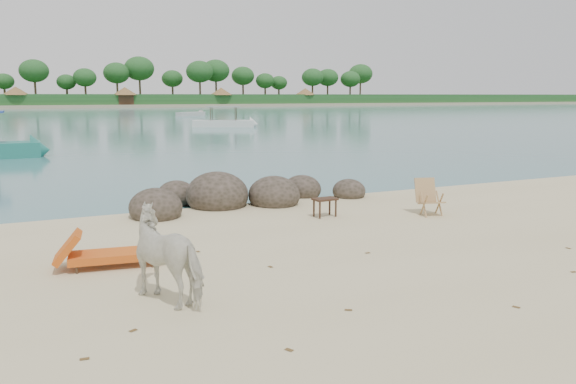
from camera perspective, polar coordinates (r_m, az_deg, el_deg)
name	(u,v)px	position (r m, az deg, el deg)	size (l,w,h in m)	color
water	(57,113)	(97.57, -22.39, 7.41)	(400.00, 400.00, 0.00)	#396C72
far_shore	(43,105)	(177.51, -23.60, 8.07)	(420.00, 90.00, 1.40)	tan
far_scenery	(46,94)	(144.20, -23.34, 9.13)	(420.00, 18.00, 9.50)	#1E4C1E
boulders	(235,197)	(14.45, -5.40, -0.49)	(6.45, 2.96, 1.18)	#2E291F
cow	(172,256)	(7.84, -11.72, -6.40)	(0.68, 1.50, 1.26)	white
side_table	(325,209)	(12.94, 3.76, -1.72)	(0.54, 0.35, 0.43)	black
lounge_chair	(115,252)	(9.64, -17.21, -5.84)	(1.77, 0.62, 0.53)	#D45218
deck_chair	(432,199)	(13.48, 14.40, -0.65)	(0.54, 0.59, 0.85)	tan
boat_mid	(223,110)	(51.85, -6.58, 8.31)	(6.22, 1.40, 3.03)	silver
boat_far	(191,113)	(80.86, -9.85, 7.88)	(5.39, 1.21, 0.63)	#B6B7B2
dead_leaves	(344,287)	(8.41, 5.68, -9.61)	(8.56, 6.06, 0.00)	brown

